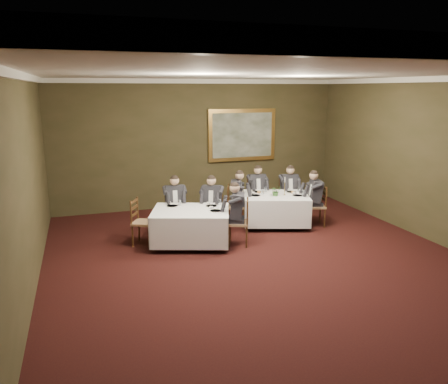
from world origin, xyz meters
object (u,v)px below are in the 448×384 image
chair_sec_backleft (175,220)px  diner_sec_endright (238,222)px  table_main (276,208)px  chair_main_backright (288,206)px  painting (242,135)px  diner_sec_backleft (175,211)px  diner_sec_backright (212,211)px  chair_main_endleft (236,214)px  chair_main_backleft (256,206)px  diner_main_endright (316,205)px  diner_main_endleft (236,205)px  table_second (191,224)px  diner_main_backleft (256,197)px  diner_main_backright (288,197)px  centerpiece (276,190)px  chair_sec_endright (239,232)px  candlestick (285,188)px  chair_sec_endleft (143,232)px  chair_sec_backright (213,220)px  chair_main_endright (316,214)px

chair_sec_backleft → diner_sec_endright: (1.10, -1.24, 0.23)m
table_main → chair_main_backright: size_ratio=1.84×
chair_sec_backleft → painting: (2.42, 2.10, 1.68)m
diner_sec_backleft → diner_sec_backright: (0.82, -0.27, 0.00)m
chair_main_backright → painting: bearing=-62.5°
table_main → chair_main_endleft: (-0.92, 0.31, -0.17)m
chair_main_backleft → diner_main_endright: size_ratio=0.74×
diner_main_endleft → table_second: bearing=-33.9°
table_second → diner_main_backleft: (2.13, 1.53, 0.06)m
diner_main_backright → diner_sec_backright: 2.33m
diner_main_endleft → centerpiece: bearing=87.0°
chair_sec_backleft → diner_sec_endright: 1.67m
diner_main_backleft → painting: bearing=-91.2°
chair_sec_endright → diner_sec_backleft: bearing=63.8°
table_main → painting: 2.80m
diner_main_endleft → candlestick: size_ratio=2.99×
diner_sec_backright → chair_sec_endleft: size_ratio=1.35×
diner_main_backleft → diner_sec_backright: size_ratio=1.00×
chair_sec_backright → painting: painting is taller
chair_main_backright → candlestick: (-0.45, -0.69, 0.65)m
table_second → centerpiece: bearing=14.6°
chair_main_endright → table_second: bearing=110.4°
chair_main_backleft → centerpiece: centerpiece is taller
chair_sec_backleft → chair_sec_endright: same height
diner_main_endleft → chair_main_endleft: bearing=-90.0°
chair_sec_endleft → table_second: bearing=99.4°
table_main → candlestick: size_ratio=4.08×
chair_main_endright → chair_sec_backleft: bearing=94.5°
diner_main_endright → centerpiece: (-0.97, 0.22, 0.38)m
table_main → diner_sec_endright: bearing=-143.5°
candlestick → chair_main_endright: bearing=-17.6°
candlestick → chair_main_backright: bearing=56.8°
diner_main_backleft → chair_main_backleft: bearing=-90.0°
diner_main_endleft → painting: bearing=177.0°
chair_main_endleft → diner_sec_backright: diner_sec_backright is taller
chair_main_endright → painting: size_ratio=0.50×
diner_main_endleft → centerpiece: size_ratio=5.12×
chair_main_backleft → chair_main_backright: (0.78, -0.26, 0.00)m
chair_main_backleft → chair_sec_backleft: same height
chair_sec_backleft → centerpiece: centerpiece is taller
diner_main_endright → centerpiece: 1.06m
diner_main_backleft → chair_sec_endleft: 3.33m
chair_main_backleft → diner_main_endright: (1.06, -1.18, 0.23)m
chair_main_backright → diner_main_endleft: (-1.55, -0.32, 0.23)m
table_second → chair_main_endleft: bearing=35.5°
table_second → chair_sec_backleft: chair_sec_backleft is taller
diner_main_endleft → chair_sec_backright: diner_main_endleft is taller
diner_sec_backleft → diner_sec_backright: bearing=166.4°
diner_main_endright → chair_sec_endleft: bearing=104.5°
chair_sec_backleft → chair_sec_backright: size_ratio=1.00×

